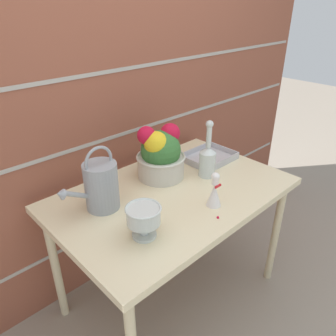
% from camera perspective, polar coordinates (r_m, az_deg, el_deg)
% --- Properties ---
extents(ground_plane, '(12.00, 12.00, 0.00)m').
position_cam_1_polar(ground_plane, '(2.16, 0.76, -20.97)').
color(ground_plane, gray).
extents(brick_wall, '(3.60, 0.08, 2.20)m').
position_cam_1_polar(brick_wall, '(1.87, -9.58, 11.16)').
color(brick_wall, brown).
rests_on(brick_wall, ground_plane).
extents(patio_table, '(1.21, 0.78, 0.74)m').
position_cam_1_polar(patio_table, '(1.71, 0.90, -6.04)').
color(patio_table, beige).
rests_on(patio_table, ground_plane).
extents(watering_can, '(0.30, 0.16, 0.31)m').
position_cam_1_polar(watering_can, '(1.53, -11.65, -2.95)').
color(watering_can, '#93999E').
rests_on(watering_can, patio_table).
extents(crystal_pedestal_bowl, '(0.15, 0.15, 0.14)m').
position_cam_1_polar(crystal_pedestal_bowl, '(1.34, -4.28, -8.52)').
color(crystal_pedestal_bowl, silver).
rests_on(crystal_pedestal_bowl, patio_table).
extents(flower_planter, '(0.27, 0.27, 0.30)m').
position_cam_1_polar(flower_planter, '(1.75, -1.34, 2.45)').
color(flower_planter, beige).
rests_on(flower_planter, patio_table).
extents(glass_decanter, '(0.09, 0.09, 0.32)m').
position_cam_1_polar(glass_decanter, '(1.78, 6.90, 1.64)').
color(glass_decanter, silver).
rests_on(glass_decanter, patio_table).
extents(figurine_vase, '(0.07, 0.07, 0.17)m').
position_cam_1_polar(figurine_vase, '(1.55, 8.08, -4.20)').
color(figurine_vase, white).
rests_on(figurine_vase, patio_table).
extents(wire_tray, '(0.29, 0.23, 0.04)m').
position_cam_1_polar(wire_tray, '(2.01, 7.10, 1.80)').
color(wire_tray, '#B7B7BC').
rests_on(wire_tray, patio_table).
extents(fallen_petal, '(0.01, 0.01, 0.01)m').
position_cam_1_polar(fallen_petal, '(1.50, 8.68, -8.50)').
color(fallen_petal, red).
rests_on(fallen_petal, patio_table).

